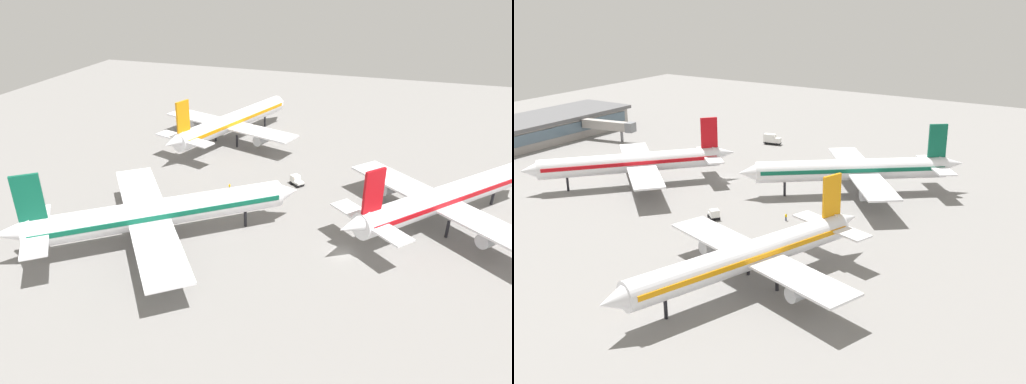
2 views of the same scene
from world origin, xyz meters
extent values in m
plane|color=gray|center=(0.00, 0.00, 0.00)|extent=(288.00, 288.00, 0.00)
cylinder|color=white|center=(-6.28, 32.80, 6.19)|extent=(32.79, 40.22, 5.16)
cone|color=white|center=(9.02, 13.05, 6.19)|extent=(7.03, 7.08, 4.90)
cone|color=white|center=(-21.59, 52.56, 6.96)|extent=(7.21, 7.62, 4.13)
cube|color=#0C593F|center=(-6.28, 32.80, 6.58)|extent=(31.73, 38.80, 0.93)
cube|color=white|center=(-7.72, 34.66, 5.67)|extent=(39.81, 33.21, 0.46)
cylinder|color=#A5A8AD|center=(2.14, 42.30, 3.87)|extent=(5.98, 6.56, 2.84)
cylinder|color=#A5A8AD|center=(-17.58, 27.02, 3.87)|extent=(5.98, 6.56, 2.84)
cube|color=white|center=(-19.21, 49.48, 6.70)|extent=(16.66, 14.23, 0.37)
cube|color=#0C593F|center=(-19.21, 49.48, 12.89)|extent=(3.20, 3.90, 8.25)
cylinder|color=black|center=(3.77, 19.83, 1.81)|extent=(0.62, 0.62, 3.61)
cylinder|color=black|center=(-5.32, 38.30, 1.81)|extent=(0.62, 0.62, 3.61)
cylinder|color=black|center=(-11.84, 33.24, 1.81)|extent=(0.62, 0.62, 3.61)
cylinder|color=white|center=(49.44, 39.12, 5.94)|extent=(44.25, 18.77, 4.95)
cone|color=white|center=(72.20, 31.62, 5.94)|extent=(6.17, 6.01, 4.70)
cone|color=white|center=(26.68, 46.62, 6.68)|extent=(7.11, 5.69, 3.96)
cube|color=orange|center=(49.44, 39.12, 6.31)|extent=(42.58, 18.30, 0.89)
cube|color=white|center=(47.30, 39.82, 5.44)|extent=(20.20, 42.82, 0.45)
cylinder|color=#A5A8AD|center=(51.05, 51.18, 3.71)|extent=(6.40, 4.41, 2.72)
cylinder|color=#A5A8AD|center=(43.56, 28.46, 3.71)|extent=(6.40, 4.41, 2.72)
cube|color=white|center=(30.22, 45.45, 6.43)|extent=(9.17, 17.49, 0.36)
cube|color=orange|center=(30.22, 45.45, 12.36)|extent=(4.27, 1.86, 7.91)
cylinder|color=black|center=(64.39, 34.20, 1.73)|extent=(0.59, 0.59, 3.46)
cylinder|color=black|center=(47.26, 44.00, 1.73)|extent=(0.59, 0.59, 3.46)
cylinder|color=black|center=(44.78, 36.49, 1.73)|extent=(0.59, 0.59, 3.46)
cylinder|color=white|center=(16.99, -17.69, 5.97)|extent=(37.20, 33.62, 4.97)
cone|color=white|center=(-1.08, -1.76, 6.71)|extent=(7.29, 7.09, 3.98)
cube|color=red|center=(16.99, -17.69, 6.34)|extent=(35.91, 32.50, 0.90)
cube|color=white|center=(15.30, -16.19, 5.47)|extent=(33.82, 37.00, 0.45)
cylinder|color=#A5A8AD|center=(23.25, -7.17, 3.73)|extent=(6.22, 5.94, 2.74)
cylinder|color=#A5A8AD|center=(7.35, -25.22, 3.73)|extent=(6.22, 5.94, 2.74)
cube|color=white|center=(1.73, -4.24, 6.46)|extent=(14.40, 15.57, 0.36)
cube|color=red|center=(1.73, -4.24, 12.43)|extent=(3.61, 3.27, 7.96)
cylinder|color=black|center=(28.86, -28.15, 1.74)|extent=(0.60, 0.60, 3.48)
cylinder|color=black|center=(16.91, -12.31, 1.74)|extent=(0.60, 0.60, 3.48)
cylinder|color=black|center=(11.65, -18.28, 1.74)|extent=(0.60, 0.60, 3.48)
cube|color=black|center=(25.34, 14.41, 0.55)|extent=(3.49, 3.68, 0.30)
cube|color=white|center=(25.78, 14.95, 1.50)|extent=(2.61, 2.59, 1.60)
cube|color=#3F596B|center=(26.29, 15.58, 1.82)|extent=(1.29, 1.06, 0.90)
cube|color=white|center=(24.78, 13.70, 0.95)|extent=(2.36, 2.28, 0.50)
cylinder|color=black|center=(25.30, 15.87, 0.40)|extent=(0.73, 0.81, 0.80)
cylinder|color=black|center=(26.78, 14.68, 0.40)|extent=(0.73, 0.81, 0.80)
cylinder|color=black|center=(23.90, 14.13, 0.40)|extent=(0.73, 0.81, 0.80)
cylinder|color=black|center=(25.38, 12.94, 0.40)|extent=(0.73, 0.81, 0.80)
cylinder|color=#1E2338|center=(18.01, 28.59, 0.42)|extent=(0.42, 0.42, 0.85)
cylinder|color=yellow|center=(18.01, 28.59, 1.15)|extent=(0.50, 0.50, 0.60)
sphere|color=tan|center=(18.01, 28.59, 1.56)|extent=(0.22, 0.22, 0.22)
cylinder|color=yellow|center=(18.23, 28.50, 1.15)|extent=(0.10, 0.10, 0.54)
cylinder|color=yellow|center=(17.79, 28.68, 1.15)|extent=(0.10, 0.10, 0.54)
camera|label=1|loc=(-73.30, -7.23, 48.31)|focal=33.15mm
camera|label=2|loc=(130.10, 93.96, 50.02)|focal=44.52mm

